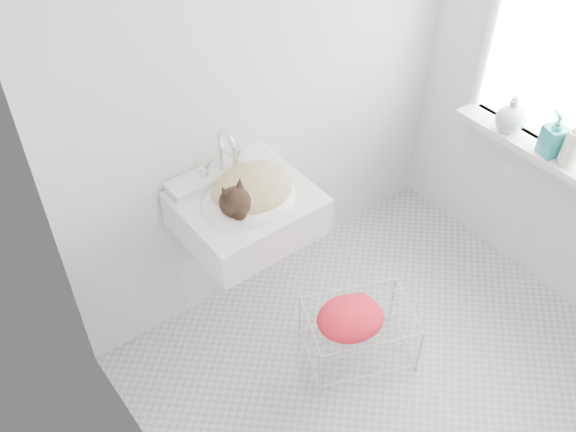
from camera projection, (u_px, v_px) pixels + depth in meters
floor at (395, 381)px, 3.16m from camera, size 2.20×2.00×0.02m
back_wall at (269, 69)px, 2.89m from camera, size 2.20×0.02×2.50m
left_wall at (162, 337)px, 1.82m from camera, size 0.02×2.00×2.50m
window_frame at (574, 47)px, 2.83m from camera, size 0.04×0.90×1.10m
windowsill at (535, 148)px, 3.16m from camera, size 0.16×0.88×0.04m
sink at (246, 196)px, 2.87m from camera, size 0.59×0.51×0.24m
faucet at (221, 151)px, 2.88m from camera, size 0.21×0.15×0.21m
cat at (250, 190)px, 2.84m from camera, size 0.42×0.36×0.25m
wire_rack at (358, 334)px, 3.18m from camera, size 0.59×0.51×0.30m
towel at (350, 323)px, 3.00m from camera, size 0.38×0.32×0.13m
bottle_a at (566, 163)px, 3.04m from camera, size 0.11×0.11×0.21m
bottle_b at (548, 153)px, 3.10m from camera, size 0.12×0.12×0.22m
bottle_c at (507, 130)px, 3.24m from camera, size 0.21×0.21×0.19m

